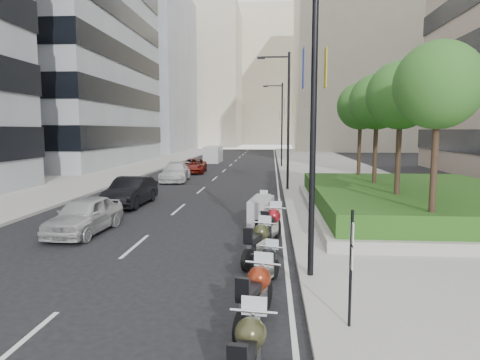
# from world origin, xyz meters

# --- Properties ---
(ground) EXTENTS (160.00, 160.00, 0.00)m
(ground) POSITION_xyz_m (0.00, 0.00, 0.00)
(ground) COLOR black
(ground) RESTS_ON ground
(sidewalk_right) EXTENTS (10.00, 100.00, 0.15)m
(sidewalk_right) POSITION_xyz_m (9.00, 30.00, 0.07)
(sidewalk_right) COLOR #9E9B93
(sidewalk_right) RESTS_ON ground
(sidewalk_left) EXTENTS (8.00, 100.00, 0.15)m
(sidewalk_left) POSITION_xyz_m (-12.00, 30.00, 0.07)
(sidewalk_left) COLOR #9E9B93
(sidewalk_left) RESTS_ON ground
(lane_edge) EXTENTS (0.12, 100.00, 0.01)m
(lane_edge) POSITION_xyz_m (3.70, 30.00, 0.01)
(lane_edge) COLOR silver
(lane_edge) RESTS_ON ground
(lane_centre) EXTENTS (0.12, 100.00, 0.01)m
(lane_centre) POSITION_xyz_m (-1.50, 30.00, 0.01)
(lane_centre) COLOR silver
(lane_centre) RESTS_ON ground
(building_grey_far) EXTENTS (22.00, 26.00, 30.00)m
(building_grey_far) POSITION_xyz_m (-24.00, 70.00, 15.00)
(building_grey_far) COLOR gray
(building_grey_far) RESTS_ON ground
(building_cream_right) EXTENTS (28.00, 24.00, 36.00)m
(building_cream_right) POSITION_xyz_m (22.00, 80.00, 18.00)
(building_cream_right) COLOR #B7AD93
(building_cream_right) RESTS_ON ground
(building_cream_left) EXTENTS (26.00, 24.00, 34.00)m
(building_cream_left) POSITION_xyz_m (-18.00, 100.00, 17.00)
(building_cream_left) COLOR #B7AD93
(building_cream_left) RESTS_ON ground
(building_cream_centre) EXTENTS (30.00, 24.00, 38.00)m
(building_cream_centre) POSITION_xyz_m (2.00, 120.00, 19.00)
(building_cream_centre) COLOR #B7AD93
(building_cream_centre) RESTS_ON ground
(planter) EXTENTS (10.00, 14.00, 0.40)m
(planter) POSITION_xyz_m (10.00, 10.00, 0.35)
(planter) COLOR #A19E96
(planter) RESTS_ON sidewalk_right
(hedge) EXTENTS (9.40, 13.40, 0.80)m
(hedge) POSITION_xyz_m (10.00, 10.00, 0.95)
(hedge) COLOR #1E4C15
(hedge) RESTS_ON planter
(tree_0) EXTENTS (2.80, 2.80, 6.30)m
(tree_0) POSITION_xyz_m (8.50, 4.00, 5.42)
(tree_0) COLOR #332319
(tree_0) RESTS_ON planter
(tree_1) EXTENTS (2.80, 2.80, 6.30)m
(tree_1) POSITION_xyz_m (8.50, 8.00, 5.42)
(tree_1) COLOR #332319
(tree_1) RESTS_ON planter
(tree_2) EXTENTS (2.80, 2.80, 6.30)m
(tree_2) POSITION_xyz_m (8.50, 12.00, 5.42)
(tree_2) COLOR #332319
(tree_2) RESTS_ON planter
(tree_3) EXTENTS (2.80, 2.80, 6.30)m
(tree_3) POSITION_xyz_m (8.50, 16.00, 5.42)
(tree_3) COLOR #332319
(tree_3) RESTS_ON planter
(lamp_post_0) EXTENTS (2.34, 0.45, 9.00)m
(lamp_post_0) POSITION_xyz_m (4.14, 1.00, 5.07)
(lamp_post_0) COLOR black
(lamp_post_0) RESTS_ON ground
(lamp_post_1) EXTENTS (2.34, 0.45, 9.00)m
(lamp_post_1) POSITION_xyz_m (4.14, 18.00, 5.07)
(lamp_post_1) COLOR black
(lamp_post_1) RESTS_ON ground
(lamp_post_2) EXTENTS (2.34, 0.45, 9.00)m
(lamp_post_2) POSITION_xyz_m (4.14, 36.00, 5.07)
(lamp_post_2) COLOR black
(lamp_post_2) RESTS_ON ground
(parking_sign) EXTENTS (0.06, 0.32, 2.50)m
(parking_sign) POSITION_xyz_m (4.80, -2.00, 1.46)
(parking_sign) COLOR black
(parking_sign) RESTS_ON ground
(motorcycle_0) EXTENTS (0.77, 2.31, 1.15)m
(motorcycle_0) POSITION_xyz_m (2.90, -4.20, 0.62)
(motorcycle_0) COLOR black
(motorcycle_0) RESTS_ON ground
(motorcycle_1) EXTENTS (0.91, 2.31, 1.17)m
(motorcycle_1) POSITION_xyz_m (2.92, -1.75, 0.63)
(motorcycle_1) COLOR black
(motorcycle_1) RESTS_ON ground
(motorcycle_2) EXTENTS (0.87, 1.90, 0.99)m
(motorcycle_2) POSITION_xyz_m (3.10, 0.35, 0.53)
(motorcycle_2) COLOR black
(motorcycle_2) RESTS_ON ground
(motorcycle_3) EXTENTS (1.01, 2.22, 1.15)m
(motorcycle_3) POSITION_xyz_m (2.84, 2.45, 0.61)
(motorcycle_3) COLOR black
(motorcycle_3) RESTS_ON ground
(motorcycle_4) EXTENTS (0.94, 2.39, 1.21)m
(motorcycle_4) POSITION_xyz_m (3.24, 4.73, 0.65)
(motorcycle_4) COLOR black
(motorcycle_4) RESTS_ON ground
(motorcycle_5) EXTENTS (1.09, 2.16, 1.24)m
(motorcycle_5) POSITION_xyz_m (2.82, 7.06, 0.62)
(motorcycle_5) COLOR black
(motorcycle_5) RESTS_ON ground
(motorcycle_6) EXTENTS (0.70, 2.09, 1.04)m
(motorcycle_6) POSITION_xyz_m (2.83, 9.18, 0.56)
(motorcycle_6) COLOR black
(motorcycle_6) RESTS_ON ground
(car_a) EXTENTS (1.95, 4.35, 1.45)m
(car_a) POSITION_xyz_m (-4.05, 5.68, 0.73)
(car_a) COLOR #B0AFB2
(car_a) RESTS_ON ground
(car_b) EXTENTS (1.76, 4.67, 1.52)m
(car_b) POSITION_xyz_m (-4.26, 11.83, 0.76)
(car_b) COLOR black
(car_b) RESTS_ON ground
(car_c) EXTENTS (2.38, 5.09, 1.44)m
(car_c) POSITION_xyz_m (-4.36, 22.89, 0.72)
(car_c) COLOR silver
(car_c) RESTS_ON ground
(car_d) EXTENTS (2.52, 4.94, 1.34)m
(car_d) POSITION_xyz_m (-4.14, 29.56, 0.67)
(car_d) COLOR #62120B
(car_d) RESTS_ON ground
(delivery_van) EXTENTS (1.92, 4.90, 2.05)m
(delivery_van) POSITION_xyz_m (-4.09, 42.80, 0.96)
(delivery_van) COLOR #B7B7B9
(delivery_van) RESTS_ON ground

